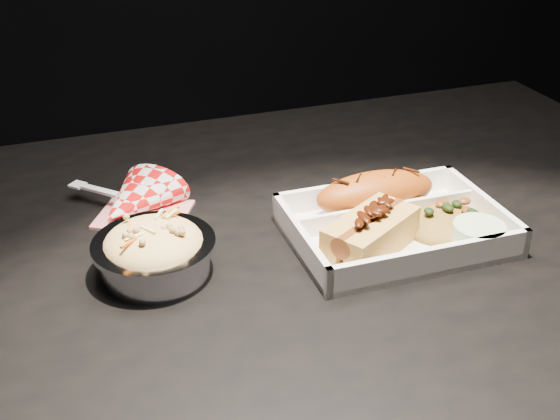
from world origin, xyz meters
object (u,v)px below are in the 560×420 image
at_px(foil_coleslaw_cup, 154,250).
at_px(napkin_fork, 134,202).
at_px(dining_table, 298,294).
at_px(food_tray, 394,230).
at_px(hotdog, 371,231).
at_px(fried_pastry, 375,193).

distance_m(foil_coleslaw_cup, napkin_fork, 0.14).
relative_size(dining_table, food_tray, 4.76).
xyz_separation_m(food_tray, foil_coleslaw_cup, (-0.28, 0.02, 0.02)).
height_order(food_tray, foil_coleslaw_cup, foil_coleslaw_cup).
bearing_deg(foil_coleslaw_cup, food_tray, -4.08).
height_order(hotdog, napkin_fork, napkin_fork).
height_order(food_tray, fried_pastry, fried_pastry).
relative_size(fried_pastry, napkin_fork, 1.01).
bearing_deg(foil_coleslaw_cup, fried_pastry, 6.98).
height_order(foil_coleslaw_cup, napkin_fork, same).
xyz_separation_m(hotdog, napkin_fork, (-0.24, 0.19, -0.02)).
distance_m(dining_table, foil_coleslaw_cup, 0.22).
xyz_separation_m(fried_pastry, napkin_fork, (-0.29, 0.11, -0.02)).
distance_m(fried_pastry, hotdog, 0.09).
bearing_deg(food_tray, hotdog, -149.23).
bearing_deg(food_tray, napkin_fork, 150.74).
bearing_deg(fried_pastry, napkin_fork, 159.16).
bearing_deg(hotdog, napkin_fork, 111.30).
distance_m(hotdog, napkin_fork, 0.31).
bearing_deg(food_tray, fried_pastry, 90.00).
relative_size(hotdog, napkin_fork, 0.85).
height_order(food_tray, hotdog, hotdog).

